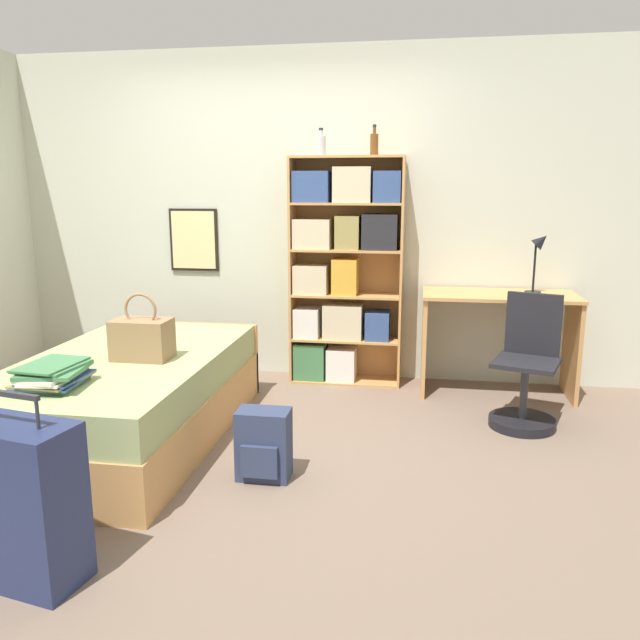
% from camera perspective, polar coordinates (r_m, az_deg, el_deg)
% --- Properties ---
extents(ground_plane, '(14.00, 14.00, 0.00)m').
position_cam_1_polar(ground_plane, '(3.91, -8.60, -11.15)').
color(ground_plane, '#756051').
extents(wall_back, '(10.00, 0.09, 2.60)m').
position_cam_1_polar(wall_back, '(5.13, -3.65, 9.40)').
color(wall_back, beige).
rests_on(wall_back, ground_plane).
extents(bed, '(1.13, 2.00, 0.53)m').
position_cam_1_polar(bed, '(4.06, -17.05, -6.73)').
color(bed, tan).
rests_on(bed, ground_plane).
extents(handbag, '(0.33, 0.22, 0.40)m').
position_cam_1_polar(handbag, '(3.85, -15.95, -1.61)').
color(handbag, '#93704C').
rests_on(handbag, bed).
extents(book_stack_on_bed, '(0.35, 0.38, 0.13)m').
position_cam_1_polar(book_stack_on_bed, '(3.47, -23.20, -4.64)').
color(book_stack_on_bed, '#427A4C').
rests_on(book_stack_on_bed, bed).
extents(suitcase, '(0.52, 0.33, 0.78)m').
position_cam_1_polar(suitcase, '(2.78, -25.73, -14.84)').
color(suitcase, navy).
rests_on(suitcase, ground_plane).
extents(bookcase, '(0.87, 0.29, 1.76)m').
position_cam_1_polar(bookcase, '(4.88, 1.96, 4.52)').
color(bookcase, tan).
rests_on(bookcase, ground_plane).
extents(bottle_green, '(0.07, 0.07, 0.20)m').
position_cam_1_polar(bottle_green, '(4.83, 0.09, 15.69)').
color(bottle_green, '#B7BCC1').
rests_on(bottle_green, bookcase).
extents(bottle_brown, '(0.06, 0.06, 0.22)m').
position_cam_1_polar(bottle_brown, '(4.82, 4.98, 15.76)').
color(bottle_brown, brown).
rests_on(bottle_brown, bookcase).
extents(desk, '(1.11, 0.54, 0.77)m').
position_cam_1_polar(desk, '(4.82, 15.95, -0.48)').
color(desk, tan).
rests_on(desk, ground_plane).
extents(desk_lamp, '(0.16, 0.12, 0.46)m').
position_cam_1_polar(desk_lamp, '(4.81, 19.42, 5.95)').
color(desk_lamp, black).
rests_on(desk_lamp, desk).
extents(desk_chair, '(0.49, 0.49, 0.86)m').
position_cam_1_polar(desk_chair, '(4.29, 18.30, -5.54)').
color(desk_chair, black).
rests_on(desk_chair, ground_plane).
extents(backpack, '(0.28, 0.20, 0.38)m').
position_cam_1_polar(backpack, '(3.40, -5.18, -11.31)').
color(backpack, '#2D3856').
rests_on(backpack, ground_plane).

